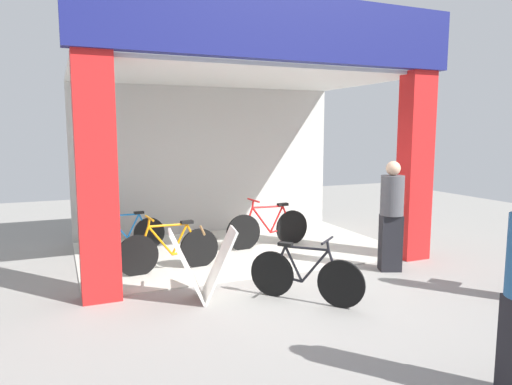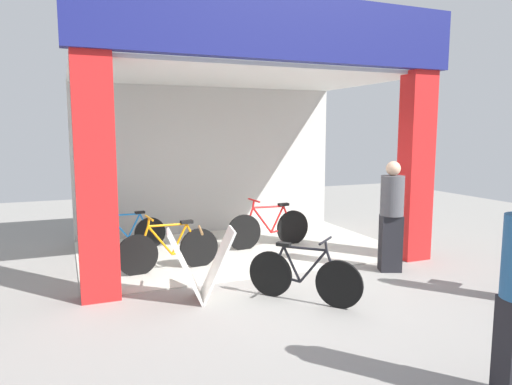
% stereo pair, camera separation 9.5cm
% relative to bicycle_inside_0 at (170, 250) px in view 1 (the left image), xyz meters
% --- Properties ---
extents(ground_plane, '(19.02, 19.02, 0.00)m').
position_rel_bicycle_inside_0_xyz_m(ground_plane, '(1.44, -0.82, -0.35)').
color(ground_plane, gray).
rests_on(ground_plane, ground).
extents(shop_facade, '(5.71, 3.67, 4.00)m').
position_rel_bicycle_inside_0_xyz_m(shop_facade, '(1.44, 0.82, 1.76)').
color(shop_facade, beige).
rests_on(shop_facade, ground).
extents(bicycle_inside_0, '(1.59, 0.44, 0.88)m').
position_rel_bicycle_inside_0_xyz_m(bicycle_inside_0, '(0.00, 0.00, 0.00)').
color(bicycle_inside_0, black).
rests_on(bicycle_inside_0, ground).
extents(bicycle_inside_1, '(1.67, 0.46, 0.92)m').
position_rel_bicycle_inside_0_xyz_m(bicycle_inside_1, '(2.02, 0.79, 0.02)').
color(bicycle_inside_1, black).
rests_on(bicycle_inside_1, ground).
extents(bicycle_inside_2, '(1.45, 0.40, 0.80)m').
position_rel_bicycle_inside_0_xyz_m(bicycle_inside_2, '(-0.46, 1.53, -0.03)').
color(bicycle_inside_2, black).
rests_on(bicycle_inside_2, ground).
extents(bicycle_parked_0, '(1.02, 1.18, 0.84)m').
position_rel_bicycle_inside_0_xyz_m(bicycle_parked_0, '(1.29, -1.91, -0.02)').
color(bicycle_parked_0, black).
rests_on(bicycle_parked_0, ground).
extents(sandwich_board_sign, '(0.91, 0.63, 0.93)m').
position_rel_bicycle_inside_0_xyz_m(sandwich_board_sign, '(0.12, -1.37, 0.11)').
color(sandwich_board_sign, silver).
rests_on(sandwich_board_sign, ground).
extents(pedestrian_1, '(0.46, 0.46, 1.69)m').
position_rel_bicycle_inside_0_xyz_m(pedestrian_1, '(3.15, -1.26, 0.53)').
color(pedestrian_1, black).
rests_on(pedestrian_1, ground).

